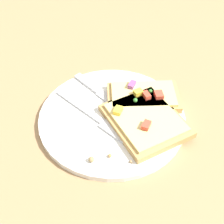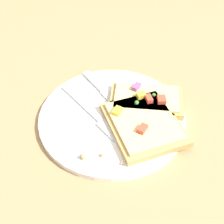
{
  "view_description": "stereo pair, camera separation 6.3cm",
  "coord_description": "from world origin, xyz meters",
  "px_view_note": "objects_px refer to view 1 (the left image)",
  "views": [
    {
      "loc": [
        0.26,
        -0.35,
        0.47
      ],
      "look_at": [
        0.0,
        0.0,
        0.02
      ],
      "focal_mm": 50.0,
      "sensor_mm": 36.0,
      "label": 1
    },
    {
      "loc": [
        0.31,
        -0.31,
        0.47
      ],
      "look_at": [
        0.0,
        0.0,
        0.02
      ],
      "focal_mm": 50.0,
      "sensor_mm": 36.0,
      "label": 2
    }
  ],
  "objects_px": {
    "fork": "(98,119)",
    "pizza_slice_main": "(145,120)",
    "pizza_slice_corner": "(143,96)",
    "knife": "(103,94)",
    "plate": "(112,117)"
  },
  "relations": [
    {
      "from": "plate",
      "to": "fork",
      "type": "height_order",
      "value": "fork"
    },
    {
      "from": "fork",
      "to": "knife",
      "type": "relative_size",
      "value": 1.04
    },
    {
      "from": "plate",
      "to": "pizza_slice_main",
      "type": "xyz_separation_m",
      "value": [
        0.06,
        0.02,
        0.02
      ]
    },
    {
      "from": "plate",
      "to": "pizza_slice_corner",
      "type": "height_order",
      "value": "pizza_slice_corner"
    },
    {
      "from": "pizza_slice_main",
      "to": "knife",
      "type": "bearing_deg",
      "value": -161.91
    },
    {
      "from": "knife",
      "to": "fork",
      "type": "bearing_deg",
      "value": -49.82
    },
    {
      "from": "fork",
      "to": "plate",
      "type": "bearing_deg",
      "value": 64.4
    },
    {
      "from": "fork",
      "to": "pizza_slice_main",
      "type": "relative_size",
      "value": 1.12
    },
    {
      "from": "knife",
      "to": "pizza_slice_corner",
      "type": "xyz_separation_m",
      "value": [
        0.08,
        0.04,
        0.01
      ]
    },
    {
      "from": "pizza_slice_main",
      "to": "pizza_slice_corner",
      "type": "distance_m",
      "value": 0.07
    },
    {
      "from": "plate",
      "to": "pizza_slice_corner",
      "type": "xyz_separation_m",
      "value": [
        0.03,
        0.08,
        0.02
      ]
    },
    {
      "from": "fork",
      "to": "pizza_slice_main",
      "type": "height_order",
      "value": "pizza_slice_main"
    },
    {
      "from": "plate",
      "to": "fork",
      "type": "xyz_separation_m",
      "value": [
        -0.02,
        -0.03,
        0.01
      ]
    },
    {
      "from": "plate",
      "to": "pizza_slice_main",
      "type": "height_order",
      "value": "pizza_slice_main"
    },
    {
      "from": "fork",
      "to": "pizza_slice_corner",
      "type": "relative_size",
      "value": 1.26
    }
  ]
}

